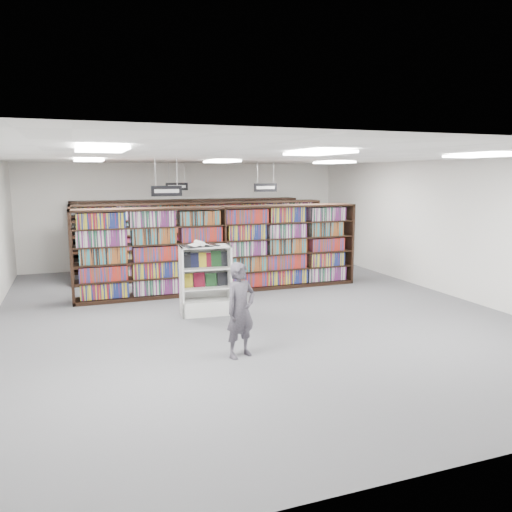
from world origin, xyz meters
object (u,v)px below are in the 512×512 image
object	(u,v)px
open_book	(200,245)
shopper	(241,310)
bookshelf_row_near	(223,249)
endcap_display	(205,291)

from	to	relation	value
open_book	shopper	bearing A→B (deg)	-99.34
bookshelf_row_near	endcap_display	bearing A→B (deg)	-116.65
bookshelf_row_near	shopper	bearing A→B (deg)	-102.72
endcap_display	open_book	bearing A→B (deg)	-148.64
endcap_display	shopper	size ratio (longest dim) A/B	0.95
endcap_display	open_book	size ratio (longest dim) A/B	1.89
bookshelf_row_near	shopper	distance (m)	4.50
bookshelf_row_near	endcap_display	world-z (taller)	bookshelf_row_near
bookshelf_row_near	endcap_display	distance (m)	2.08
endcap_display	open_book	distance (m)	0.98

